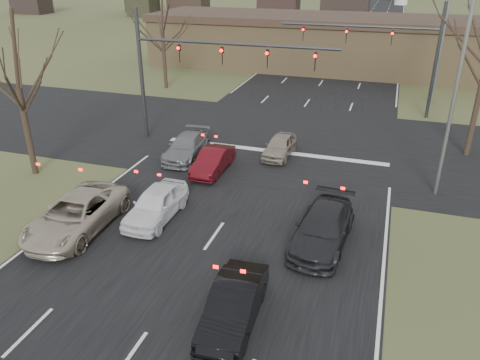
# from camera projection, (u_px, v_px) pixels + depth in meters

# --- Properties ---
(ground) EXTENTS (360.00, 360.00, 0.00)m
(ground) POSITION_uv_depth(u_px,v_px,m) (185.00, 278.00, 16.99)
(ground) COLOR #404B28
(ground) RESTS_ON ground
(road_main) EXTENTS (14.00, 300.00, 0.02)m
(road_main) POSITION_uv_depth(u_px,v_px,m) (352.00, 38.00, 68.57)
(road_main) COLOR black
(road_main) RESTS_ON ground
(road_cross) EXTENTS (200.00, 14.00, 0.02)m
(road_cross) POSITION_uv_depth(u_px,v_px,m) (281.00, 140.00, 29.88)
(road_cross) COLOR black
(road_cross) RESTS_ON ground
(building) EXTENTS (42.40, 10.40, 5.30)m
(building) POSITION_uv_depth(u_px,v_px,m) (353.00, 43.00, 47.96)
(building) COLOR #8F754D
(building) RESTS_ON ground
(mast_arm_near) EXTENTS (12.12, 0.24, 8.00)m
(mast_arm_near) POSITION_uv_depth(u_px,v_px,m) (190.00, 61.00, 27.46)
(mast_arm_near) COLOR #383A3D
(mast_arm_near) RESTS_ON ground
(mast_arm_far) EXTENTS (11.12, 0.24, 8.00)m
(mast_arm_far) POSITION_uv_depth(u_px,v_px,m) (396.00, 45.00, 32.89)
(mast_arm_far) COLOR #383A3D
(mast_arm_far) RESTS_ON ground
(streetlight_right_near) EXTENTS (2.34, 0.25, 10.00)m
(streetlight_right_near) POSITION_uv_depth(u_px,v_px,m) (453.00, 82.00, 20.74)
(streetlight_right_near) COLOR gray
(streetlight_right_near) RESTS_ON ground
(streetlight_right_far) EXTENTS (2.34, 0.25, 10.00)m
(streetlight_right_far) POSITION_uv_depth(u_px,v_px,m) (441.00, 31.00, 35.21)
(streetlight_right_far) COLOR gray
(streetlight_right_far) RESTS_ON ground
(tree_left_near) EXTENTS (5.10, 5.10, 8.50)m
(tree_left_near) POSITION_uv_depth(u_px,v_px,m) (10.00, 49.00, 22.55)
(tree_left_near) COLOR black
(tree_left_near) RESTS_ON ground
(tree_left_far) EXTENTS (5.70, 5.70, 9.50)m
(tree_left_far) POSITION_uv_depth(u_px,v_px,m) (160.00, 1.00, 38.97)
(tree_left_far) COLOR black
(tree_left_far) RESTS_ON ground
(car_silver_suv) EXTENTS (2.70, 5.54, 1.52)m
(car_silver_suv) POSITION_uv_depth(u_px,v_px,m) (76.00, 214.00, 19.72)
(car_silver_suv) COLOR #B9AD96
(car_silver_suv) RESTS_ON ground
(car_white_sedan) EXTENTS (1.69, 4.17, 1.42)m
(car_white_sedan) POSITION_uv_depth(u_px,v_px,m) (156.00, 204.00, 20.67)
(car_white_sedan) COLOR white
(car_white_sedan) RESTS_ON ground
(car_black_hatch) EXTENTS (1.64, 4.15, 1.34)m
(car_black_hatch) POSITION_uv_depth(u_px,v_px,m) (234.00, 305.00, 14.67)
(car_black_hatch) COLOR black
(car_black_hatch) RESTS_ON ground
(car_charcoal_sedan) EXTENTS (2.34, 5.06, 1.43)m
(car_charcoal_sedan) POSITION_uv_depth(u_px,v_px,m) (323.00, 228.00, 18.78)
(car_charcoal_sedan) COLOR black
(car_charcoal_sedan) RESTS_ON ground
(car_grey_ahead) EXTENTS (2.12, 4.59, 1.30)m
(car_grey_ahead) POSITION_uv_depth(u_px,v_px,m) (187.00, 147.00, 27.12)
(car_grey_ahead) COLOR slate
(car_grey_ahead) RESTS_ON ground
(car_red_ahead) EXTENTS (1.34, 3.82, 1.26)m
(car_red_ahead) POSITION_uv_depth(u_px,v_px,m) (213.00, 161.00, 25.27)
(car_red_ahead) COLOR #4D0B11
(car_red_ahead) RESTS_ON ground
(car_silver_ahead) EXTENTS (1.56, 3.67, 1.24)m
(car_silver_ahead) POSITION_uv_depth(u_px,v_px,m) (280.00, 146.00, 27.34)
(car_silver_ahead) COLOR #A09282
(car_silver_ahead) RESTS_ON ground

